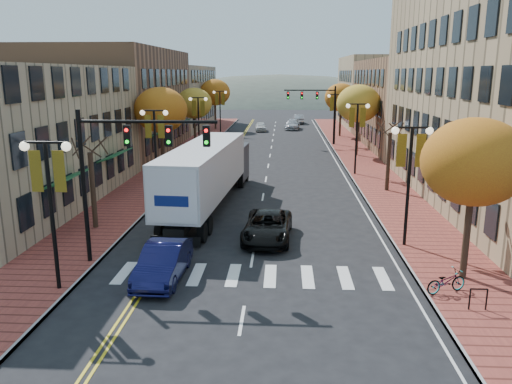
# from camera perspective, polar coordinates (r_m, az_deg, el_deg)

# --- Properties ---
(ground) EXTENTS (200.00, 200.00, 0.00)m
(ground) POSITION_cam_1_polar(r_m,az_deg,el_deg) (20.00, -1.15, -11.77)
(ground) COLOR black
(ground) RESTS_ON ground
(sidewalk_left) EXTENTS (4.00, 85.00, 0.15)m
(sidewalk_left) POSITION_cam_1_polar(r_m,az_deg,el_deg) (52.28, -8.37, 4.05)
(sidewalk_left) COLOR brown
(sidewalk_left) RESTS_ON ground
(sidewalk_right) EXTENTS (4.00, 85.00, 0.15)m
(sidewalk_right) POSITION_cam_1_polar(r_m,az_deg,el_deg) (51.80, 11.59, 3.83)
(sidewalk_right) COLOR brown
(sidewalk_right) RESTS_ON ground
(building_left_mid) EXTENTS (12.00, 24.00, 11.00)m
(building_left_mid) POSITION_cam_1_polar(r_m,az_deg,el_deg) (57.15, -15.86, 9.96)
(building_left_mid) COLOR brown
(building_left_mid) RESTS_ON ground
(building_left_far) EXTENTS (12.00, 26.00, 9.50)m
(building_left_far) POSITION_cam_1_polar(r_m,az_deg,el_deg) (81.23, -10.11, 10.63)
(building_left_far) COLOR #9E8966
(building_left_far) RESTS_ON ground
(building_right_mid) EXTENTS (15.00, 24.00, 10.00)m
(building_right_mid) POSITION_cam_1_polar(r_m,az_deg,el_deg) (62.52, 19.31, 9.52)
(building_right_mid) COLOR brown
(building_right_mid) RESTS_ON ground
(building_right_far) EXTENTS (15.00, 20.00, 11.00)m
(building_right_far) POSITION_cam_1_polar(r_m,az_deg,el_deg) (83.85, 15.21, 10.97)
(building_right_far) COLOR #9E8966
(building_right_far) RESTS_ON ground
(tree_left_a) EXTENTS (0.28, 0.28, 4.20)m
(tree_left_a) POSITION_cam_1_polar(r_m,az_deg,el_deg) (28.72, -18.13, 0.18)
(tree_left_a) COLOR #382619
(tree_left_a) RESTS_ON sidewalk_left
(tree_left_b) EXTENTS (4.48, 4.48, 7.21)m
(tree_left_b) POSITION_cam_1_polar(r_m,az_deg,el_deg) (43.41, -10.84, 9.19)
(tree_left_b) COLOR #382619
(tree_left_b) RESTS_ON sidewalk_left
(tree_left_c) EXTENTS (4.16, 4.16, 6.69)m
(tree_left_c) POSITION_cam_1_polar(r_m,az_deg,el_deg) (59.06, -7.09, 10.03)
(tree_left_c) COLOR #382619
(tree_left_c) RESTS_ON sidewalk_left
(tree_left_d) EXTENTS (4.61, 4.61, 7.42)m
(tree_left_d) POSITION_cam_1_polar(r_m,az_deg,el_deg) (76.79, -4.71, 11.27)
(tree_left_d) COLOR #382619
(tree_left_d) RESTS_ON sidewalk_left
(tree_right_a) EXTENTS (4.16, 4.16, 6.69)m
(tree_right_a) POSITION_cam_1_polar(r_m,az_deg,el_deg) (21.71, 23.67, 3.13)
(tree_right_a) COLOR #382619
(tree_right_a) RESTS_ON sidewalk_right
(tree_right_b) EXTENTS (0.28, 0.28, 4.20)m
(tree_right_b) POSITION_cam_1_polar(r_m,az_deg,el_deg) (37.36, 14.89, 3.36)
(tree_right_b) COLOR #382619
(tree_right_b) RESTS_ON sidewalk_right
(tree_right_c) EXTENTS (4.48, 4.48, 7.21)m
(tree_right_c) POSITION_cam_1_polar(r_m,az_deg,el_deg) (52.68, 11.63, 9.87)
(tree_right_c) COLOR #382619
(tree_right_c) RESTS_ON sidewalk_right
(tree_right_d) EXTENTS (4.35, 4.35, 7.00)m
(tree_right_d) POSITION_cam_1_polar(r_m,az_deg,el_deg) (68.53, 9.70, 10.60)
(tree_right_d) COLOR #382619
(tree_right_d) RESTS_ON sidewalk_right
(lamp_left_a) EXTENTS (1.96, 0.36, 6.05)m
(lamp_left_a) POSITION_cam_1_polar(r_m,az_deg,el_deg) (20.55, -22.56, 0.54)
(lamp_left_a) COLOR black
(lamp_left_a) RESTS_ON ground
(lamp_left_b) EXTENTS (1.96, 0.36, 6.05)m
(lamp_left_b) POSITION_cam_1_polar(r_m,az_deg,el_deg) (35.43, -11.47, 6.36)
(lamp_left_b) COLOR black
(lamp_left_b) RESTS_ON ground
(lamp_left_c) EXTENTS (1.96, 0.36, 6.05)m
(lamp_left_c) POSITION_cam_1_polar(r_m,az_deg,el_deg) (52.95, -6.60, 8.82)
(lamp_left_c) COLOR black
(lamp_left_c) RESTS_ON ground
(lamp_left_d) EXTENTS (1.96, 0.36, 6.05)m
(lamp_left_d) POSITION_cam_1_polar(r_m,az_deg,el_deg) (70.72, -4.13, 10.03)
(lamp_left_d) COLOR black
(lamp_left_d) RESTS_ON ground
(lamp_right_a) EXTENTS (1.96, 0.36, 6.05)m
(lamp_right_a) POSITION_cam_1_polar(r_m,az_deg,el_deg) (25.16, 17.20, 3.19)
(lamp_right_a) COLOR black
(lamp_right_a) RESTS_ON ground
(lamp_right_b) EXTENTS (1.96, 0.36, 6.05)m
(lamp_right_b) POSITION_cam_1_polar(r_m,az_deg,el_deg) (42.69, 11.47, 7.53)
(lamp_right_b) COLOR black
(lamp_right_b) RESTS_ON ground
(lamp_right_c) EXTENTS (1.96, 0.36, 6.05)m
(lamp_right_c) POSITION_cam_1_polar(r_m,az_deg,el_deg) (60.49, 9.07, 9.32)
(lamp_right_c) COLOR black
(lamp_right_c) RESTS_ON ground
(traffic_mast_near) EXTENTS (6.10, 0.35, 7.00)m
(traffic_mast_near) POSITION_cam_1_polar(r_m,az_deg,el_deg) (22.41, -14.75, 3.78)
(traffic_mast_near) COLOR black
(traffic_mast_near) RESTS_ON ground
(traffic_mast_far) EXTENTS (6.10, 0.34, 7.00)m
(traffic_mast_far) POSITION_cam_1_polar(r_m,az_deg,el_deg) (60.28, 7.15, 9.97)
(traffic_mast_far) COLOR black
(traffic_mast_far) RESTS_ON ground
(semi_truck) EXTENTS (3.94, 17.07, 4.23)m
(semi_truck) POSITION_cam_1_polar(r_m,az_deg,el_deg) (32.05, -5.35, 2.54)
(semi_truck) COLOR black
(semi_truck) RESTS_ON ground
(navy_sedan) EXTENTS (1.72, 4.65, 1.52)m
(navy_sedan) POSITION_cam_1_polar(r_m,az_deg,el_deg) (21.55, -10.54, -7.89)
(navy_sedan) COLOR #0D0E36
(navy_sedan) RESTS_ON ground
(black_suv) EXTENTS (2.67, 5.30, 1.44)m
(black_suv) POSITION_cam_1_polar(r_m,az_deg,el_deg) (26.05, 1.33, -3.96)
(black_suv) COLOR black
(black_suv) RESTS_ON ground
(car_far_white) EXTENTS (1.93, 4.08, 1.35)m
(car_far_white) POSITION_cam_1_polar(r_m,az_deg,el_deg) (74.91, 0.54, 7.48)
(car_far_white) COLOR silver
(car_far_white) RESTS_ON ground
(car_far_silver) EXTENTS (2.51, 5.30, 1.49)m
(car_far_silver) POSITION_cam_1_polar(r_m,az_deg,el_deg) (77.49, 4.18, 7.70)
(car_far_silver) COLOR #AFAFB7
(car_far_silver) RESTS_ON ground
(car_far_oncoming) EXTENTS (1.92, 4.66, 1.50)m
(car_far_oncoming) POSITION_cam_1_polar(r_m,az_deg,el_deg) (86.70, 4.88, 8.31)
(car_far_oncoming) COLOR #B4B3BC
(car_far_oncoming) RESTS_ON ground
(bicycle) EXTENTS (1.87, 1.26, 0.93)m
(bicycle) POSITION_cam_1_polar(r_m,az_deg,el_deg) (21.08, 20.91, -9.51)
(bicycle) COLOR gray
(bicycle) RESTS_ON sidewalk_right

